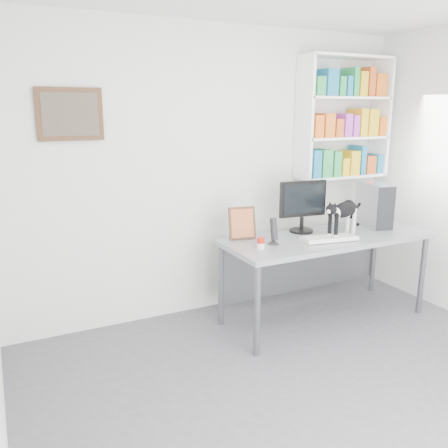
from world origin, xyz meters
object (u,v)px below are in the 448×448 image
object	(u,v)px
soup_can	(261,243)
keyboard	(329,238)
pc_tower	(374,205)
bookshelf	(344,118)
leaning_print	(242,222)
cat	(343,218)
speaker	(274,231)
desk	(324,278)
monitor	(302,206)

from	to	relation	value
soup_can	keyboard	bearing A→B (deg)	-4.03
pc_tower	bookshelf	bearing A→B (deg)	107.40
leaning_print	cat	distance (m)	0.92
bookshelf	speaker	size ratio (longest dim) A/B	5.18
desk	monitor	size ratio (longest dim) A/B	3.93
speaker	leaning_print	size ratio (longest dim) A/B	0.80
bookshelf	soup_can	bearing A→B (deg)	-153.90
keyboard	monitor	bearing A→B (deg)	105.90
desk	monitor	bearing A→B (deg)	118.44
speaker	soup_can	distance (m)	0.20
soup_can	cat	size ratio (longest dim) A/B	0.18
monitor	keyboard	size ratio (longest dim) A/B	1.01
speaker	cat	bearing A→B (deg)	-21.45
monitor	pc_tower	bearing A→B (deg)	-1.65
monitor	keyboard	xyz separation A→B (m)	(0.04, -0.36, -0.23)
pc_tower	cat	size ratio (longest dim) A/B	0.80
leaning_print	cat	size ratio (longest dim) A/B	0.56
soup_can	cat	world-z (taller)	cat
bookshelf	cat	bearing A→B (deg)	-127.33
monitor	keyboard	distance (m)	0.43
keyboard	soup_can	bearing A→B (deg)	-174.88
desk	soup_can	xyz separation A→B (m)	(-0.75, -0.09, 0.45)
pc_tower	cat	xyz separation A→B (m)	(-0.53, -0.17, -0.05)
speaker	leaning_print	distance (m)	0.32
speaker	soup_can	bearing A→B (deg)	-174.48
soup_can	desk	bearing A→B (deg)	6.50
monitor	cat	distance (m)	0.39
speaker	leaning_print	xyz separation A→B (m)	(-0.16, 0.27, 0.03)
monitor	pc_tower	size ratio (longest dim) A/B	1.16
cat	pc_tower	bearing A→B (deg)	-3.40
bookshelf	keyboard	xyz separation A→B (m)	(-0.70, -0.72, -1.02)
monitor	keyboard	bearing A→B (deg)	-76.09
desk	keyboard	bearing A→B (deg)	-121.42
speaker	soup_can	xyz separation A→B (m)	(-0.17, -0.07, -0.07)
monitor	speaker	size ratio (longest dim) A/B	2.07
desk	cat	xyz separation A→B (m)	(0.12, -0.07, 0.57)
bookshelf	monitor	xyz separation A→B (m)	(-0.74, -0.36, -0.79)
monitor	cat	bearing A→B (deg)	-43.05
desk	bookshelf	bearing A→B (deg)	43.09
speaker	soup_can	size ratio (longest dim) A/B	2.50
leaning_print	cat	xyz separation A→B (m)	(0.87, -0.33, 0.01)
keyboard	pc_tower	xyz separation A→B (m)	(0.73, 0.24, 0.19)
desk	speaker	world-z (taller)	speaker
pc_tower	soup_can	distance (m)	1.42
pc_tower	soup_can	size ratio (longest dim) A/B	4.46
desk	soup_can	distance (m)	0.88
desk	monitor	xyz separation A→B (m)	(-0.12, 0.22, 0.65)
soup_can	cat	distance (m)	0.88
bookshelf	speaker	xyz separation A→B (m)	(-1.21, -0.60, -0.92)
soup_can	speaker	bearing A→B (deg)	22.62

